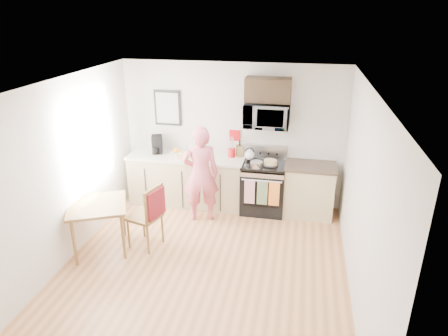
% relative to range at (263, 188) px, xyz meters
% --- Properties ---
extents(floor, '(4.60, 4.60, 0.00)m').
position_rel_range_xyz_m(floor, '(-0.63, -1.98, -0.44)').
color(floor, '#9A643B').
rests_on(floor, ground).
extents(back_wall, '(4.00, 0.04, 2.60)m').
position_rel_range_xyz_m(back_wall, '(-0.63, 0.32, 0.86)').
color(back_wall, beige).
rests_on(back_wall, floor).
extents(front_wall, '(4.00, 0.04, 2.60)m').
position_rel_range_xyz_m(front_wall, '(-0.63, -4.28, 0.86)').
color(front_wall, beige).
rests_on(front_wall, floor).
extents(left_wall, '(0.04, 4.60, 2.60)m').
position_rel_range_xyz_m(left_wall, '(-2.63, -1.98, 0.86)').
color(left_wall, beige).
rests_on(left_wall, floor).
extents(right_wall, '(0.04, 4.60, 2.60)m').
position_rel_range_xyz_m(right_wall, '(1.37, -1.98, 0.86)').
color(right_wall, beige).
rests_on(right_wall, floor).
extents(ceiling, '(4.00, 4.60, 0.04)m').
position_rel_range_xyz_m(ceiling, '(-0.63, -1.98, 2.16)').
color(ceiling, white).
rests_on(ceiling, back_wall).
extents(window, '(0.06, 1.40, 1.50)m').
position_rel_range_xyz_m(window, '(-2.59, -1.18, 1.11)').
color(window, silver).
rests_on(window, left_wall).
extents(cabinet_left, '(2.10, 0.60, 0.90)m').
position_rel_range_xyz_m(cabinet_left, '(-1.43, 0.02, 0.01)').
color(cabinet_left, tan).
rests_on(cabinet_left, floor).
extents(countertop_left, '(2.14, 0.64, 0.04)m').
position_rel_range_xyz_m(countertop_left, '(-1.43, 0.02, 0.48)').
color(countertop_left, '#EFE9CE').
rests_on(countertop_left, cabinet_left).
extents(cabinet_right, '(0.84, 0.60, 0.90)m').
position_rel_range_xyz_m(cabinet_right, '(0.80, 0.02, 0.01)').
color(cabinet_right, tan).
rests_on(cabinet_right, floor).
extents(countertop_right, '(0.88, 0.64, 0.04)m').
position_rel_range_xyz_m(countertop_right, '(0.80, 0.02, 0.48)').
color(countertop_right, black).
rests_on(countertop_right, cabinet_right).
extents(range, '(0.76, 0.70, 1.16)m').
position_rel_range_xyz_m(range, '(0.00, 0.00, 0.00)').
color(range, black).
rests_on(range, floor).
extents(microwave, '(0.76, 0.51, 0.42)m').
position_rel_range_xyz_m(microwave, '(-0.00, 0.10, 1.32)').
color(microwave, '#AFAFB4').
rests_on(microwave, back_wall).
extents(upper_cabinet, '(0.76, 0.35, 0.40)m').
position_rel_range_xyz_m(upper_cabinet, '(-0.00, 0.15, 1.74)').
color(upper_cabinet, black).
rests_on(upper_cabinet, back_wall).
extents(wall_art, '(0.50, 0.04, 0.65)m').
position_rel_range_xyz_m(wall_art, '(-1.83, 0.30, 1.31)').
color(wall_art, black).
rests_on(wall_art, back_wall).
extents(wall_trivet, '(0.20, 0.02, 0.20)m').
position_rel_range_xyz_m(wall_trivet, '(-0.58, 0.31, 0.86)').
color(wall_trivet, '#B60F13').
rests_on(wall_trivet, back_wall).
extents(person, '(0.70, 0.56, 1.69)m').
position_rel_range_xyz_m(person, '(-1.01, -0.53, 0.41)').
color(person, '#C53652').
rests_on(person, floor).
extents(dining_table, '(0.95, 0.95, 0.77)m').
position_rel_range_xyz_m(dining_table, '(-2.28, -1.75, 0.25)').
color(dining_table, brown).
rests_on(dining_table, floor).
extents(chair, '(0.57, 0.54, 1.03)m').
position_rel_range_xyz_m(chair, '(-1.52, -1.54, 0.23)').
color(chair, brown).
rests_on(chair, floor).
extents(knife_block, '(0.14, 0.16, 0.20)m').
position_rel_range_xyz_m(knife_block, '(-0.48, 0.22, 0.61)').
color(knife_block, brown).
rests_on(knife_block, countertop_left).
extents(utensil_crock, '(0.13, 0.13, 0.38)m').
position_rel_range_xyz_m(utensil_crock, '(-0.61, 0.16, 0.66)').
color(utensil_crock, '#B60F13').
rests_on(utensil_crock, countertop_left).
extents(fruit_bowl, '(0.23, 0.23, 0.09)m').
position_rel_range_xyz_m(fruit_bowl, '(-1.65, 0.13, 0.54)').
color(fruit_bowl, white).
rests_on(fruit_bowl, countertop_left).
extents(milk_carton, '(0.12, 0.12, 0.28)m').
position_rel_range_xyz_m(milk_carton, '(-2.03, 0.07, 0.64)').
color(milk_carton, tan).
rests_on(milk_carton, countertop_left).
extents(coffee_maker, '(0.24, 0.30, 0.33)m').
position_rel_range_xyz_m(coffee_maker, '(-2.00, 0.09, 0.66)').
color(coffee_maker, black).
rests_on(coffee_maker, countertop_left).
extents(bread_bag, '(0.35, 0.19, 0.12)m').
position_rel_range_xyz_m(bread_bag, '(-1.36, -0.10, 0.57)').
color(bread_bag, tan).
rests_on(bread_bag, countertop_left).
extents(cake, '(0.28, 0.28, 0.09)m').
position_rel_range_xyz_m(cake, '(0.11, -0.08, 0.53)').
color(cake, black).
rests_on(cake, range).
extents(kettle, '(0.18, 0.18, 0.23)m').
position_rel_range_xyz_m(kettle, '(-0.28, 0.11, 0.59)').
color(kettle, white).
rests_on(kettle, range).
extents(pot, '(0.21, 0.34, 0.10)m').
position_rel_range_xyz_m(pot, '(-0.11, -0.22, 0.54)').
color(pot, '#AFAFB4').
rests_on(pot, range).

